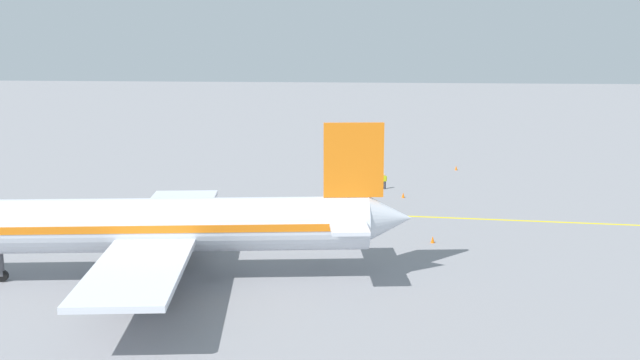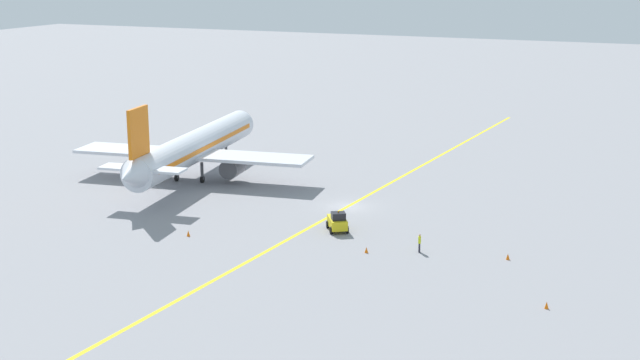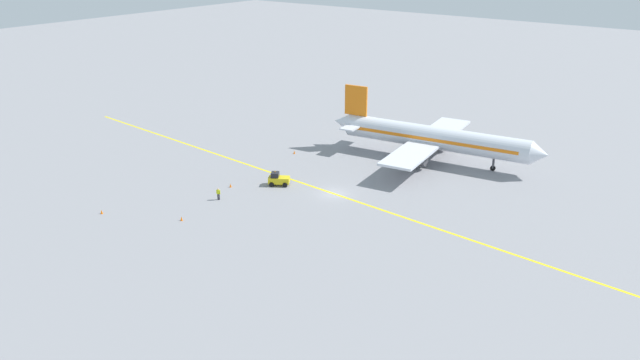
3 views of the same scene
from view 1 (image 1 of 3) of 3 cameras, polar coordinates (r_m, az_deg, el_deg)
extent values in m
plane|color=gray|center=(70.92, -4.33, -2.33)|extent=(400.00, 400.00, 0.00)
cube|color=yellow|center=(70.92, -4.33, -2.33)|extent=(9.65, 119.67, 0.01)
cylinder|color=silver|center=(51.35, -13.25, -3.37)|extent=(7.57, 30.21, 3.60)
cone|color=silver|center=(50.82, 5.35, -2.92)|extent=(3.43, 3.38, 3.06)
cube|color=orange|center=(51.31, -13.26, -3.20)|extent=(7.21, 27.24, 0.50)
cube|color=silver|center=(51.35, -12.12, -4.15)|extent=(28.44, 8.89, 0.36)
cylinder|color=#4C4C51|center=(46.98, -13.07, -7.20)|extent=(2.61, 3.47, 2.20)
cylinder|color=#4C4C51|center=(56.43, -11.23, -4.06)|extent=(2.61, 3.47, 2.20)
cube|color=orange|center=(49.74, 2.58, 1.52)|extent=(0.89, 4.01, 5.00)
cube|color=silver|center=(50.48, 1.98, -2.85)|extent=(9.24, 3.58, 0.24)
cylinder|color=#4C4C51|center=(54.58, -23.14, -5.73)|extent=(0.36, 0.36, 2.00)
cylinder|color=black|center=(54.86, -23.06, -6.73)|extent=(0.38, 0.83, 0.80)
cylinder|color=#4C4C51|center=(50.13, -11.21, -6.48)|extent=(0.36, 0.36, 2.00)
cylinder|color=black|center=(50.44, -11.17, -7.56)|extent=(0.38, 0.83, 0.80)
cylinder|color=#4C4C51|center=(53.16, -10.69, -5.45)|extent=(0.36, 0.36, 2.00)
cylinder|color=black|center=(53.45, -10.66, -6.48)|extent=(0.38, 0.83, 0.80)
cube|color=gold|center=(71.98, 2.41, -1.46)|extent=(2.87, 3.34, 0.90)
cube|color=black|center=(72.08, 2.80, -0.80)|extent=(1.67, 1.61, 0.70)
sphere|color=orange|center=(71.99, 2.80, -0.46)|extent=(0.16, 0.16, 0.16)
cylinder|color=black|center=(73.18, 2.78, -1.62)|extent=(0.59, 0.73, 0.70)
cylinder|color=black|center=(71.92, 3.38, -1.85)|extent=(0.59, 0.73, 0.70)
cylinder|color=black|center=(72.25, 1.44, -1.77)|extent=(0.59, 0.73, 0.70)
cylinder|color=black|center=(70.97, 2.02, -2.01)|extent=(0.59, 0.73, 0.70)
cylinder|color=#23232D|center=(80.80, 4.85, -0.40)|extent=(0.16, 0.16, 0.85)
cylinder|color=#23232D|center=(80.87, 4.98, -0.39)|extent=(0.16, 0.16, 0.85)
cube|color=#CCD819|center=(80.70, 4.93, 0.11)|extent=(0.32, 0.41, 0.60)
cylinder|color=#CCD819|center=(80.62, 4.76, 0.10)|extent=(0.10, 0.10, 0.55)
cylinder|color=#CCD819|center=(80.77, 5.09, 0.12)|extent=(0.10, 0.10, 0.55)
sphere|color=tan|center=(80.62, 4.93, 0.40)|extent=(0.22, 0.22, 0.22)
cone|color=orange|center=(60.41, 8.58, -4.51)|extent=(0.32, 0.32, 0.55)
cone|color=orange|center=(93.49, 10.33, 0.91)|extent=(0.32, 0.32, 0.55)
cone|color=orange|center=(76.74, 6.35, -1.14)|extent=(0.32, 0.32, 0.55)
cone|color=orange|center=(88.30, 4.23, 0.48)|extent=(0.32, 0.32, 0.55)
camera|label=2|loc=(123.73, 41.68, 12.38)|focal=50.00mm
camera|label=3|loc=(146.62, -19.30, 17.15)|focal=35.00mm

